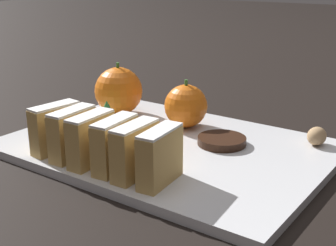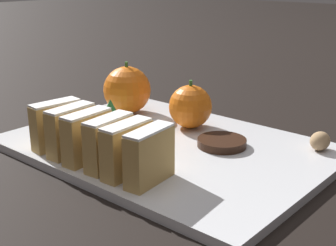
{
  "view_description": "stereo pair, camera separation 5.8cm",
  "coord_description": "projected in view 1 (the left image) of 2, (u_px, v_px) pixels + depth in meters",
  "views": [
    {
      "loc": [
        -0.5,
        -0.35,
        0.24
      ],
      "look_at": [
        0.0,
        0.0,
        0.04
      ],
      "focal_mm": 50.0,
      "sensor_mm": 36.0,
      "label": 1
    },
    {
      "loc": [
        -0.46,
        -0.4,
        0.24
      ],
      "look_at": [
        0.0,
        0.0,
        0.04
      ],
      "focal_mm": 50.0,
      "sensor_mm": 36.0,
      "label": 2
    }
  ],
  "objects": [
    {
      "name": "orange_far",
      "position": [
        186.0,
        106.0,
        0.71
      ],
      "size": [
        0.07,
        0.07,
        0.07
      ],
      "color": "orange",
      "rests_on": "serving_platter"
    },
    {
      "name": "stollen_slice_third",
      "position": [
        114.0,
        144.0,
        0.56
      ],
      "size": [
        0.07,
        0.03,
        0.06
      ],
      "color": "tan",
      "rests_on": "serving_platter"
    },
    {
      "name": "stollen_slice_front",
      "position": [
        160.0,
        157.0,
        0.52
      ],
      "size": [
        0.07,
        0.03,
        0.06
      ],
      "color": "tan",
      "rests_on": "serving_platter"
    },
    {
      "name": "chocolate_cookie",
      "position": [
        222.0,
        141.0,
        0.65
      ],
      "size": [
        0.07,
        0.07,
        0.01
      ],
      "color": "black",
      "rests_on": "serving_platter"
    },
    {
      "name": "orange_near",
      "position": [
        119.0,
        91.0,
        0.77
      ],
      "size": [
        0.08,
        0.08,
        0.09
      ],
      "color": "orange",
      "rests_on": "serving_platter"
    },
    {
      "name": "walnut",
      "position": [
        317.0,
        136.0,
        0.64
      ],
      "size": [
        0.03,
        0.03,
        0.03
      ],
      "color": "tan",
      "rests_on": "serving_platter"
    },
    {
      "name": "stollen_slice_sixth",
      "position": [
        55.0,
        128.0,
        0.62
      ],
      "size": [
        0.07,
        0.03,
        0.06
      ],
      "color": "tan",
      "rests_on": "serving_platter"
    },
    {
      "name": "stollen_slice_fourth",
      "position": [
        91.0,
        139.0,
        0.58
      ],
      "size": [
        0.07,
        0.03,
        0.06
      ],
      "color": "tan",
      "rests_on": "serving_platter"
    },
    {
      "name": "serving_platter",
      "position": [
        168.0,
        147.0,
        0.65
      ],
      "size": [
        0.31,
        0.43,
        0.01
      ],
      "color": "silver",
      "rests_on": "ground_plane"
    },
    {
      "name": "ground_plane",
      "position": [
        168.0,
        151.0,
        0.66
      ],
      "size": [
        6.0,
        6.0,
        0.0
      ],
      "primitive_type": "plane",
      "color": "black"
    },
    {
      "name": "evergreen_sprig",
      "position": [
        107.0,
        117.0,
        0.68
      ],
      "size": [
        0.05,
        0.05,
        0.05
      ],
      "color": "#2D7538",
      "rests_on": "serving_platter"
    },
    {
      "name": "stollen_slice_fifth",
      "position": [
        73.0,
        134.0,
        0.6
      ],
      "size": [
        0.07,
        0.03,
        0.06
      ],
      "color": "tan",
      "rests_on": "serving_platter"
    },
    {
      "name": "stollen_slice_second",
      "position": [
        135.0,
        151.0,
        0.54
      ],
      "size": [
        0.07,
        0.03,
        0.06
      ],
      "color": "tan",
      "rests_on": "serving_platter"
    }
  ]
}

